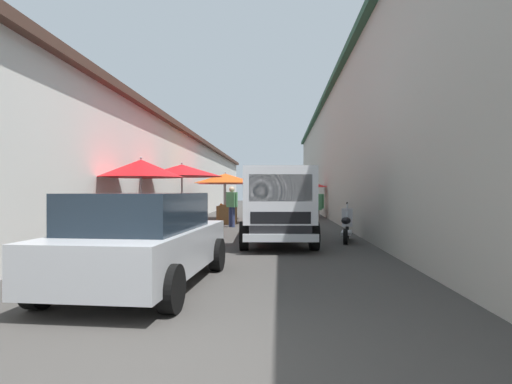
# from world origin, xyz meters

# --- Properties ---
(ground) EXTENTS (90.00, 90.00, 0.00)m
(ground) POSITION_xyz_m (13.50, 0.00, 0.00)
(ground) COLOR #3D3A38
(building_left_whitewash) EXTENTS (49.80, 7.50, 4.51)m
(building_left_whitewash) POSITION_xyz_m (15.75, 7.11, 2.26)
(building_left_whitewash) COLOR silver
(building_left_whitewash) RESTS_ON ground
(building_right_concrete) EXTENTS (49.80, 7.50, 6.71)m
(building_right_concrete) POSITION_xyz_m (15.75, -7.11, 3.36)
(building_right_concrete) COLOR #A39E93
(building_right_concrete) RESTS_ON ground
(fruit_stall_mid_lane) EXTENTS (2.30, 2.30, 2.41)m
(fruit_stall_mid_lane) POSITION_xyz_m (7.54, 2.68, 1.78)
(fruit_stall_mid_lane) COLOR #9E9EA3
(fruit_stall_mid_lane) RESTS_ON ground
(fruit_stall_near_left) EXTENTS (2.85, 2.85, 2.34)m
(fruit_stall_near_left) POSITION_xyz_m (15.06, 1.39, 1.82)
(fruit_stall_near_left) COLOR #9E9EA3
(fruit_stall_near_left) RESTS_ON ground
(fruit_stall_far_right) EXTENTS (2.78, 2.78, 2.28)m
(fruit_stall_far_right) POSITION_xyz_m (17.84, 1.86, 1.83)
(fruit_stall_far_right) COLOR #9E9EA3
(fruit_stall_far_right) RESTS_ON ground
(fruit_stall_near_right) EXTENTS (2.25, 2.25, 2.10)m
(fruit_stall_near_right) POSITION_xyz_m (19.55, -2.64, 1.53)
(fruit_stall_near_right) COLOR #9E9EA3
(fruit_stall_near_right) RESTS_ON ground
(fruit_stall_far_left) EXTENTS (2.80, 2.80, 2.47)m
(fruit_stall_far_left) POSITION_xyz_m (10.70, 2.33, 1.96)
(fruit_stall_far_left) COLOR #9E9EA3
(fruit_stall_far_left) RESTS_ON ground
(hatchback_car) EXTENTS (4.00, 2.11, 1.45)m
(hatchback_car) POSITION_xyz_m (2.98, 1.07, 0.74)
(hatchback_car) COLOR #ADAFB5
(hatchback_car) RESTS_ON ground
(delivery_truck) EXTENTS (4.99, 2.14, 2.08)m
(delivery_truck) POSITION_xyz_m (7.67, -0.98, 1.04)
(delivery_truck) COLOR black
(delivery_truck) RESTS_ON ground
(vendor_by_crates) EXTENTS (0.46, 0.52, 1.66)m
(vendor_by_crates) POSITION_xyz_m (13.35, 0.92, 0.96)
(vendor_by_crates) COLOR navy
(vendor_by_crates) RESTS_ON ground
(vendor_in_shade) EXTENTS (0.21, 0.64, 1.58)m
(vendor_in_shade) POSITION_xyz_m (11.73, -2.33, 0.91)
(vendor_in_shade) COLOR #665B4C
(vendor_in_shade) RESTS_ON ground
(parked_scooter) EXTENTS (1.68, 0.54, 1.14)m
(parked_scooter) POSITION_xyz_m (8.81, -2.98, 0.45)
(parked_scooter) COLOR black
(parked_scooter) RESTS_ON ground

